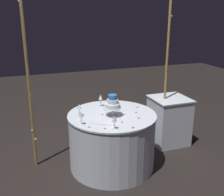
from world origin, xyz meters
TOP-DOWN VIEW (x-y plane):
  - ground_plane at (0.00, 0.00)m, footprint 12.00×12.00m
  - decorative_arch at (0.00, 0.34)m, footprint 1.97×0.06m
  - main_table at (0.00, 0.00)m, footprint 1.12×1.12m
  - side_table at (1.05, 0.35)m, footprint 0.54×0.54m
  - tiered_cake at (-0.01, -0.05)m, footprint 0.22×0.22m
  - wine_glass_0 at (-0.04, 0.34)m, footprint 0.06×0.06m
  - wine_glass_1 at (-0.40, 0.08)m, footprint 0.06×0.06m
  - wine_glass_2 at (-0.44, -0.19)m, footprint 0.06×0.06m
  - wine_glass_3 at (-0.13, -0.43)m, footprint 0.06×0.06m
  - cake_knife at (-0.20, -0.30)m, footprint 0.26×0.17m
  - rose_petal_0 at (0.31, -0.05)m, footprint 0.04×0.04m
  - rose_petal_1 at (0.07, 0.09)m, footprint 0.04×0.04m
  - rose_petal_2 at (0.12, 0.41)m, footprint 0.04×0.03m
  - rose_petal_3 at (-0.12, 0.03)m, footprint 0.03×0.04m
  - rose_petal_4 at (0.26, -0.24)m, footprint 0.05×0.05m
  - rose_petal_5 at (-0.37, -0.30)m, footprint 0.04×0.04m
  - rose_petal_6 at (0.14, -0.06)m, footprint 0.03×0.03m
  - rose_petal_7 at (0.41, 0.13)m, footprint 0.03×0.04m
  - rose_petal_8 at (0.02, -0.28)m, footprint 0.03×0.04m
  - rose_petal_9 at (0.08, -0.47)m, footprint 0.05×0.04m
  - rose_petal_10 at (-0.38, 0.15)m, footprint 0.04×0.05m
  - rose_petal_11 at (0.15, -0.07)m, footprint 0.02×0.03m
  - rose_petal_12 at (-0.22, -0.39)m, footprint 0.03×0.04m

SIDE VIEW (x-z plane):
  - ground_plane at x=0.00m, z-range 0.00..0.00m
  - side_table at x=1.05m, z-range 0.00..0.73m
  - main_table at x=0.00m, z-range 0.00..0.73m
  - rose_petal_0 at x=0.31m, z-range 0.73..0.73m
  - rose_petal_1 at x=0.07m, z-range 0.73..0.73m
  - rose_petal_2 at x=0.12m, z-range 0.73..0.73m
  - rose_petal_3 at x=-0.12m, z-range 0.73..0.73m
  - rose_petal_4 at x=0.26m, z-range 0.73..0.73m
  - rose_petal_5 at x=-0.37m, z-range 0.73..0.73m
  - rose_petal_6 at x=0.14m, z-range 0.73..0.73m
  - rose_petal_7 at x=0.41m, z-range 0.73..0.73m
  - rose_petal_8 at x=0.02m, z-range 0.73..0.73m
  - rose_petal_9 at x=0.08m, z-range 0.73..0.73m
  - rose_petal_10 at x=-0.38m, z-range 0.73..0.73m
  - rose_petal_11 at x=0.15m, z-range 0.73..0.73m
  - rose_petal_12 at x=-0.22m, z-range 0.73..0.73m
  - cake_knife at x=-0.20m, z-range 0.73..0.74m
  - wine_glass_1 at x=-0.40m, z-range 0.77..0.92m
  - wine_glass_2 at x=-0.44m, z-range 0.77..0.93m
  - wine_glass_3 at x=-0.13m, z-range 0.77..0.93m
  - wine_glass_0 at x=-0.04m, z-range 0.77..0.93m
  - tiered_cake at x=-0.01m, z-range 0.75..1.02m
  - decorative_arch at x=0.00m, z-range 0.33..2.75m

